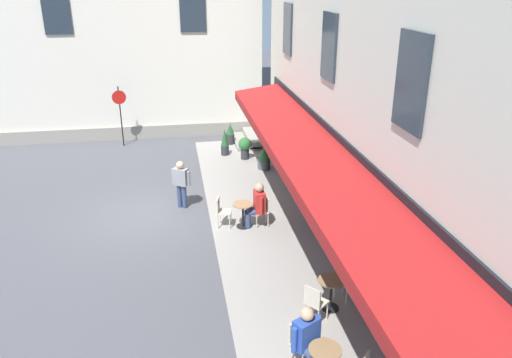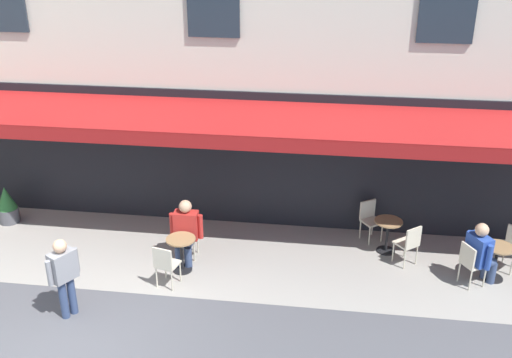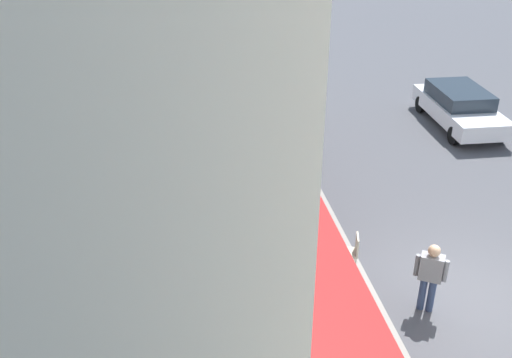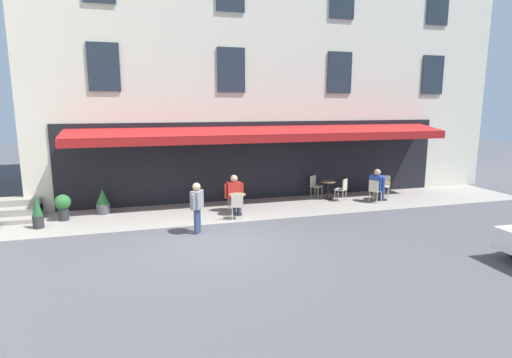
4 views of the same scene
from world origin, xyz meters
The scene contains 14 objects.
ground_plane centered at (0.00, 0.00, 0.00)m, with size 70.00×70.00×0.00m, color #4C4C51.
sidewalk_cafe_terrace centered at (-3.25, -3.40, 0.00)m, with size 20.50×3.20×0.01m, color gray.
cafe_table_near_entrance centered at (-1.33, -2.72, 0.49)m, with size 0.60×0.60×0.75m.
cafe_chair_cream_near_door centered at (-1.18, -2.11, 0.55)m, with size 0.48×0.48×0.91m.
cafe_chair_cream_corner_left centered at (-1.33, -3.35, 0.55)m, with size 0.40×0.40×0.91m.
cafe_table_mid_terrace centered at (-7.60, -3.28, 0.49)m, with size 0.60×0.60×0.75m.
cafe_chair_cream_facing_street centered at (-7.04, -2.98, 0.55)m, with size 0.54×0.54×0.91m.
cafe_table_streetside centered at (-5.53, -4.06, 0.49)m, with size 0.60×0.60×0.75m.
cafe_chair_cream_kerbside centered at (-5.93, -3.57, 0.55)m, with size 0.56×0.56×0.91m.
cafe_chair_cream_back_row centered at (-5.17, -4.58, 0.55)m, with size 0.56×0.56×0.91m.
seated_patron_in_red centered at (-1.33, -3.14, 0.72)m, with size 0.71×0.58×1.36m.
seated_companion_in_blue centered at (-7.23, -3.08, 0.71)m, with size 0.67×0.64×1.34m.
walking_pedestrian_in_grey centered at (0.34, -1.00, 0.92)m, with size 0.45×0.57×1.57m.
potted_plant_by_steps centered at (3.28, -4.22, 0.44)m, with size 0.48×0.48×0.91m.
Camera 2 is at (-4.24, 7.24, 6.66)m, focal length 41.18 mm.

